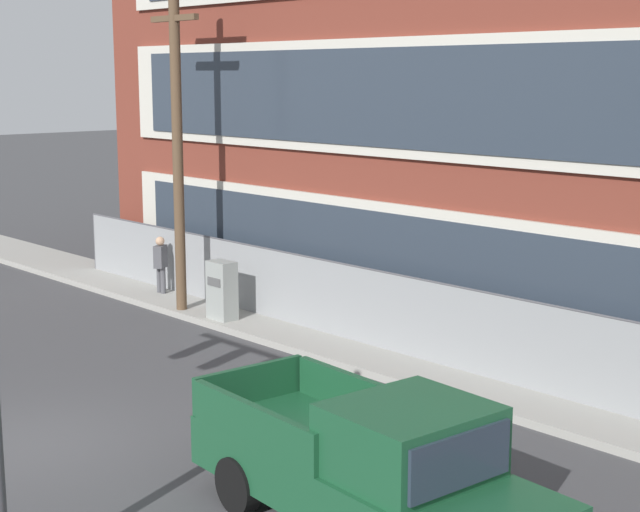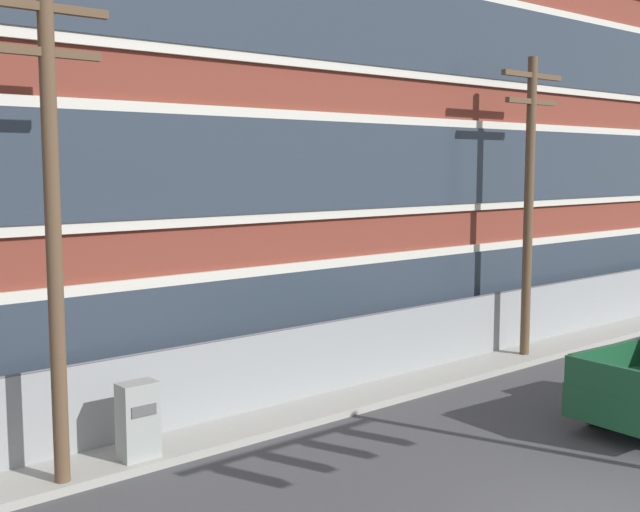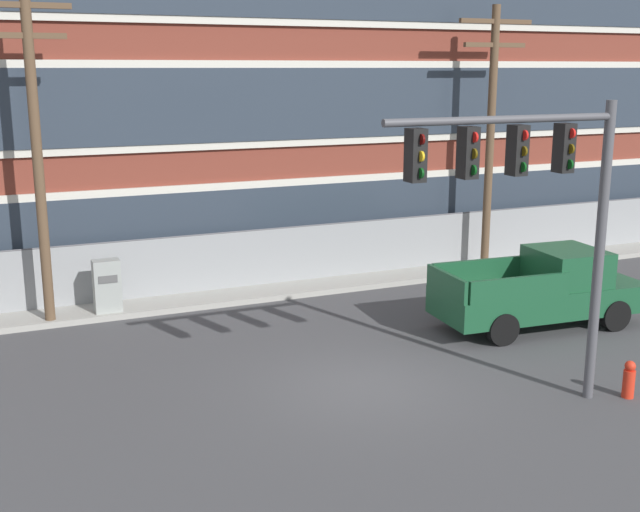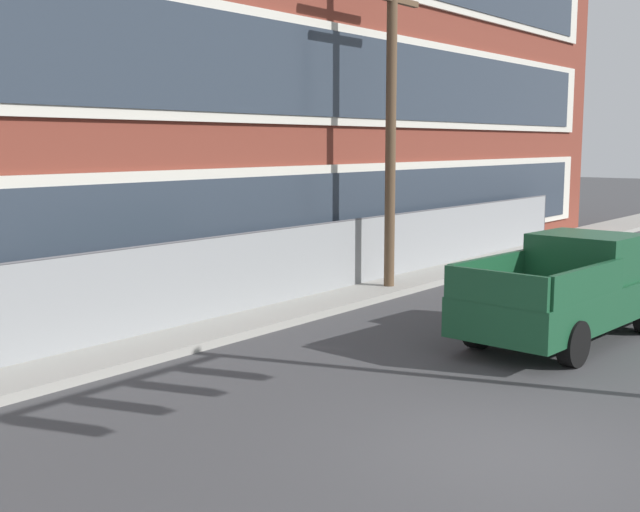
% 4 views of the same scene
% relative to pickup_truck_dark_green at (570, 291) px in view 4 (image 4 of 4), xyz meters
% --- Properties ---
extents(ground_plane, '(160.00, 160.00, 0.00)m').
position_rel_pickup_truck_dark_green_xyz_m(ground_plane, '(-6.07, -1.72, -0.94)').
color(ground_plane, '#424244').
extents(sidewalk_building_side, '(80.00, 2.09, 0.16)m').
position_rel_pickup_truck_dark_green_xyz_m(sidewalk_building_side, '(-6.07, 5.89, -0.86)').
color(sidewalk_building_side, '#9E9B93').
rests_on(sidewalk_building_side, ground).
extents(brick_mill_building, '(36.95, 9.81, 14.46)m').
position_rel_pickup_truck_dark_green_xyz_m(brick_mill_building, '(0.82, 11.54, 6.30)').
color(brick_mill_building, brown).
rests_on(brick_mill_building, ground).
extents(chain_link_fence, '(31.40, 0.06, 1.85)m').
position_rel_pickup_truck_dark_green_xyz_m(chain_link_fence, '(-2.06, 6.23, -0.00)').
color(chain_link_fence, gray).
rests_on(chain_link_fence, ground).
extents(pickup_truck_dark_green, '(5.64, 2.39, 1.99)m').
position_rel_pickup_truck_dark_green_xyz_m(pickup_truck_dark_green, '(0.00, 0.00, 0.00)').
color(pickup_truck_dark_green, '#194C2D').
rests_on(pickup_truck_dark_green, ground).
extents(utility_pole_midblock, '(2.59, 0.26, 8.39)m').
position_rel_pickup_truck_dark_green_xyz_m(utility_pole_midblock, '(2.00, 5.44, 3.73)').
color(utility_pole_midblock, brown).
rests_on(utility_pole_midblock, ground).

